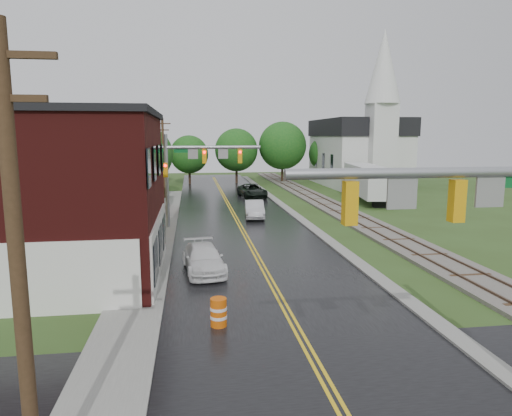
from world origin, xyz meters
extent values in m
cube|color=black|center=(0.00, 30.00, 0.00)|extent=(10.00, 90.00, 0.02)
cube|color=black|center=(0.00, 2.00, 0.00)|extent=(60.00, 9.00, 0.02)
cube|color=gray|center=(5.40, 35.00, 0.00)|extent=(0.80, 70.00, 0.12)
cube|color=gray|center=(-6.20, 25.00, 0.00)|extent=(2.40, 50.00, 0.12)
cube|color=#49110F|center=(-12.50, 15.00, 4.00)|extent=(14.00, 10.00, 8.00)
cube|color=silver|center=(-5.45, 15.00, 1.50)|extent=(0.10, 9.50, 3.00)
cube|color=black|center=(-12.50, 15.00, 8.15)|extent=(14.30, 10.30, 0.30)
cube|color=tan|center=(-11.00, 26.00, 3.20)|extent=(8.00, 7.00, 6.40)
cube|color=#3F0F0C|center=(-10.00, 35.00, 2.20)|extent=(7.00, 6.00, 4.40)
cube|color=silver|center=(20.00, 55.00, 3.50)|extent=(10.00, 16.00, 7.00)
cube|color=black|center=(20.00, 55.00, 8.20)|extent=(10.40, 16.40, 2.40)
cube|color=silver|center=(20.00, 47.00, 5.50)|extent=(3.20, 3.20, 11.00)
cone|color=silver|center=(20.00, 47.00, 15.50)|extent=(4.40, 4.40, 9.00)
cube|color=#59544C|center=(10.00, 35.00, 0.10)|extent=(3.20, 80.00, 0.20)
cube|color=#4C3828|center=(9.28, 35.00, 0.24)|extent=(0.10, 80.00, 0.12)
cube|color=#4C3828|center=(10.72, 35.00, 0.24)|extent=(0.10, 80.00, 0.12)
cylinder|color=gray|center=(2.00, 2.00, 6.20)|extent=(7.20, 0.26, 0.26)
cube|color=orange|center=(2.72, 2.00, 5.50)|extent=(0.32, 0.30, 1.05)
cube|color=orange|center=(-0.02, 2.00, 5.50)|extent=(0.32, 0.30, 1.05)
cube|color=gray|center=(3.58, 2.00, 5.70)|extent=(0.75, 0.06, 0.75)
cube|color=gray|center=(1.28, 2.00, 5.70)|extent=(0.75, 0.06, 0.75)
cylinder|color=gray|center=(-5.60, 27.00, 3.60)|extent=(0.28, 0.28, 7.20)
cylinder|color=gray|center=(-2.00, 27.00, 6.20)|extent=(7.20, 0.26, 0.26)
cube|color=orange|center=(-2.72, 27.00, 5.50)|extent=(0.32, 0.30, 1.05)
cube|color=orange|center=(0.02, 27.00, 5.50)|extent=(0.32, 0.30, 1.05)
cube|color=gray|center=(-3.58, 27.00, 5.70)|extent=(0.75, 0.06, 0.75)
cube|color=gray|center=(-1.28, 27.00, 5.70)|extent=(0.75, 0.06, 0.75)
cube|color=#0C5926|center=(-4.30, 27.00, 5.95)|extent=(1.40, 0.04, 0.30)
sphere|color=#FF0C0C|center=(-2.72, 26.82, 5.83)|extent=(0.20, 0.20, 0.20)
cylinder|color=#382616|center=(-6.80, 0.00, 4.50)|extent=(0.28, 0.28, 9.00)
cube|color=#382616|center=(-6.80, 0.00, 8.40)|extent=(1.80, 0.12, 0.12)
cube|color=#382616|center=(-6.80, 0.00, 7.70)|extent=(1.40, 0.12, 0.12)
cylinder|color=#382616|center=(-6.80, 22.00, 4.50)|extent=(0.28, 0.28, 9.00)
cube|color=#382616|center=(-6.80, 22.00, 8.40)|extent=(1.80, 0.12, 0.12)
cube|color=#382616|center=(-6.80, 22.00, 7.70)|extent=(1.40, 0.12, 0.12)
cylinder|color=#382616|center=(-6.80, 44.00, 4.50)|extent=(0.28, 0.28, 9.00)
cube|color=#382616|center=(-6.80, 44.00, 8.40)|extent=(1.80, 0.12, 0.12)
cube|color=#382616|center=(-6.80, 44.00, 7.70)|extent=(1.40, 0.12, 0.12)
cylinder|color=black|center=(-18.00, 32.00, 1.71)|extent=(0.36, 0.36, 3.42)
sphere|color=#164F18|center=(-18.00, 32.00, 5.89)|extent=(7.60, 7.60, 7.60)
sphere|color=#164F18|center=(-17.40, 31.60, 5.23)|extent=(5.32, 5.32, 5.32)
cylinder|color=black|center=(-14.00, 40.00, 1.35)|extent=(0.36, 0.36, 2.70)
sphere|color=#164F18|center=(-14.00, 40.00, 4.65)|extent=(6.00, 6.00, 6.00)
sphere|color=#164F18|center=(-13.40, 39.60, 4.12)|extent=(4.20, 4.20, 4.20)
cylinder|color=black|center=(-9.00, 46.00, 1.44)|extent=(0.36, 0.36, 2.88)
sphere|color=#164F18|center=(-9.00, 46.00, 4.96)|extent=(6.40, 6.40, 6.40)
sphere|color=#164F18|center=(-8.40, 45.60, 4.40)|extent=(4.48, 4.48, 4.48)
imported|color=black|center=(3.18, 43.44, 0.78)|extent=(3.19, 5.84, 1.55)
imported|color=silver|center=(1.61, 30.39, 0.75)|extent=(1.95, 4.65, 1.49)
imported|color=white|center=(-3.20, 15.04, 0.69)|extent=(2.41, 4.92, 1.38)
cube|color=black|center=(15.18, 34.47, 0.40)|extent=(2.14, 1.47, 0.80)
cylinder|color=gray|center=(15.18, 42.12, 0.40)|extent=(0.16, 0.16, 0.80)
cube|color=silver|center=(15.18, 39.06, 2.33)|extent=(4.37, 12.48, 3.06)
cylinder|color=#CB5209|center=(-2.84, 7.97, 0.55)|extent=(0.77, 0.77, 1.09)
camera|label=1|loc=(-3.73, -8.28, 7.08)|focal=32.00mm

